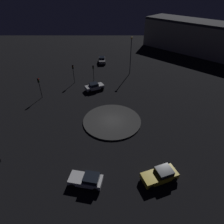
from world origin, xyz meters
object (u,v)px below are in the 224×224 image
at_px(car_grey, 102,60).
at_px(traffic_light_southeast_near, 73,70).
at_px(car_silver, 94,87).
at_px(traffic_light_south, 93,70).
at_px(car_white, 87,180).
at_px(traffic_light_southeast, 39,84).
at_px(streetlamp_south, 131,51).
at_px(store_building, 207,39).
at_px(car_yellow, 160,175).

xyz_separation_m(car_grey, traffic_light_southeast_near, (5.76, 12.92, 2.26)).
distance_m(car_grey, car_silver, 16.38).
bearing_deg(traffic_light_south, car_grey, 157.82).
height_order(car_white, traffic_light_southeast, traffic_light_southeast).
height_order(car_white, streetlamp_south, streetlamp_south).
relative_size(car_grey, car_silver, 1.05).
relative_size(traffic_light_southeast, traffic_light_southeast_near, 0.98).
height_order(car_grey, traffic_light_southeast_near, traffic_light_southeast_near).
bearing_deg(traffic_light_southeast_near, car_silver, 23.87).
bearing_deg(store_building, traffic_light_southeast_near, 72.67).
height_order(car_yellow, streetlamp_south, streetlamp_south).
xyz_separation_m(car_yellow, car_grey, (8.57, -38.77, -0.01)).
bearing_deg(traffic_light_southeast_near, traffic_light_southeast, -70.69).
bearing_deg(store_building, car_yellow, 107.11).
distance_m(car_silver, traffic_light_south, 4.95).
relative_size(car_white, traffic_light_southeast, 0.97).
bearing_deg(car_white, traffic_light_southeast, -49.59).
bearing_deg(car_grey, car_white, -3.41).
bearing_deg(car_white, car_grey, -79.13).
bearing_deg(car_silver, car_yellow, -94.81).
height_order(traffic_light_south, streetlamp_south, streetlamp_south).
xyz_separation_m(car_white, car_silver, (0.91, -22.99, 0.08)).
distance_m(car_grey, car_white, 39.34).
height_order(car_yellow, car_silver, car_silver).
height_order(streetlamp_south, store_building, store_building).
relative_size(car_silver, traffic_light_southeast_near, 0.98).
relative_size(car_white, store_building, 0.12).
distance_m(car_white, store_building, 57.21).
bearing_deg(car_yellow, traffic_light_southeast_near, -81.28).
relative_size(car_yellow, store_building, 0.13).
bearing_deg(car_grey, store_building, 100.75).
height_order(car_silver, store_building, store_building).
height_order(car_silver, streetlamp_south, streetlamp_south).
bearing_deg(store_building, car_grey, 57.70).
xyz_separation_m(traffic_light_south, traffic_light_southeast_near, (4.35, 1.11, 0.34)).
xyz_separation_m(car_silver, store_building, (-32.75, -24.38, 3.80)).
bearing_deg(traffic_light_southeast, streetlamp_south, 61.69).
relative_size(car_grey, traffic_light_south, 1.16).
bearing_deg(traffic_light_south, traffic_light_southeast_near, -91.04).
bearing_deg(car_white, store_building, -113.03).
height_order(traffic_light_southeast, store_building, store_building).
bearing_deg(streetlamp_south, store_building, -147.37).
height_order(car_grey, traffic_light_south, traffic_light_south).
xyz_separation_m(car_yellow, car_silver, (9.48, -22.41, 0.01)).
bearing_deg(traffic_light_southeast, traffic_light_south, 67.20).
bearing_deg(car_white, streetlamp_south, -92.13).
height_order(car_grey, car_silver, car_silver).
xyz_separation_m(car_grey, traffic_light_southeast, (11.25, 19.49, 2.21)).
distance_m(traffic_light_southeast, traffic_light_south, 12.49).
height_order(traffic_light_southeast_near, streetlamp_south, streetlamp_south).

